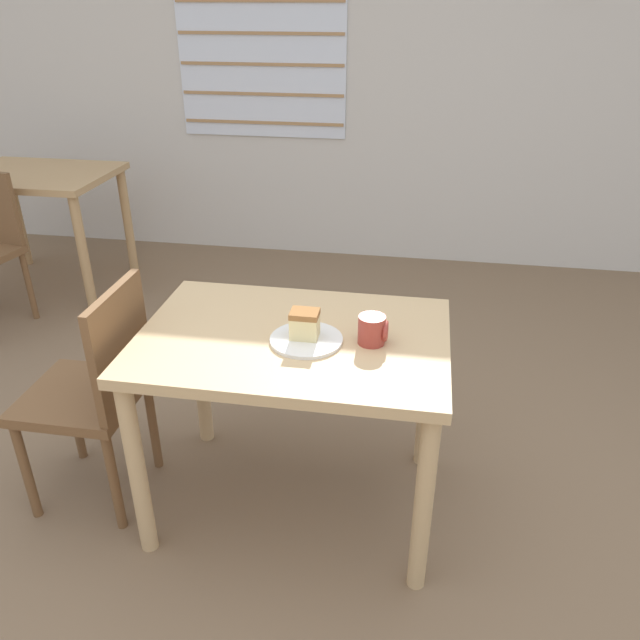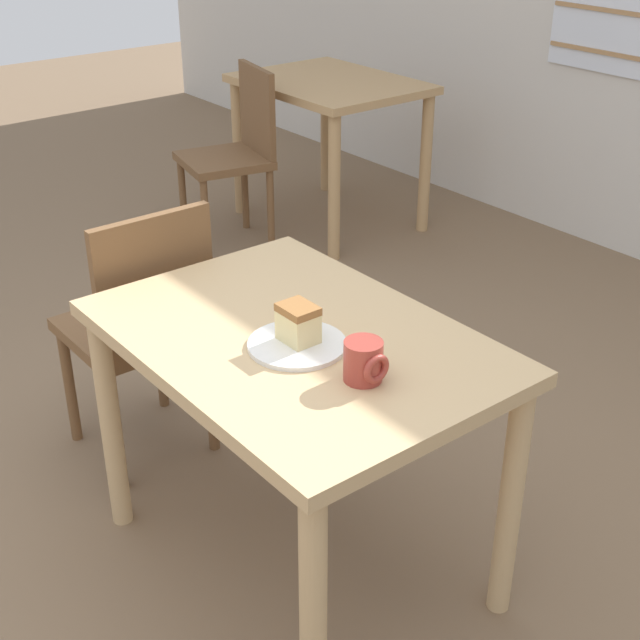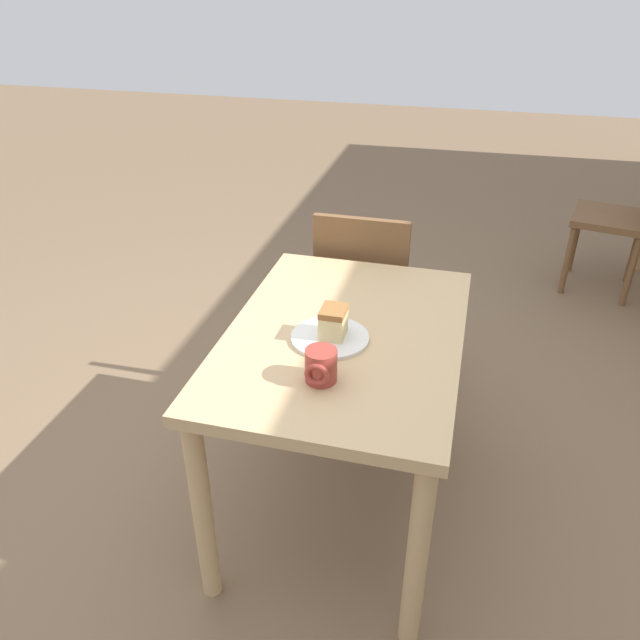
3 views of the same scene
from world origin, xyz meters
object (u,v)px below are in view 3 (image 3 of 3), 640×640
object	(u,v)px
dining_table_near	(344,361)
plate	(330,337)
chair_near_window	(364,295)
coffee_mug	(321,366)
chair_far_corner	(625,213)
cake_slice	(333,322)

from	to	relation	value
dining_table_near	plate	xyz separation A→B (m)	(0.05, -0.04, 0.12)
dining_table_near	chair_near_window	distance (m)	0.73
plate	coffee_mug	size ratio (longest dim) A/B	2.47
chair_near_window	plate	xyz separation A→B (m)	(0.77, 0.03, 0.26)
dining_table_near	chair_near_window	bearing A→B (deg)	-174.50
chair_far_corner	plate	bearing A→B (deg)	-17.75
dining_table_near	coffee_mug	bearing A→B (deg)	-1.89
chair_near_window	chair_far_corner	world-z (taller)	same
dining_table_near	cake_slice	xyz separation A→B (m)	(0.05, -0.03, 0.17)
chair_far_corner	plate	world-z (taller)	chair_far_corner
chair_near_window	dining_table_near	bearing A→B (deg)	95.50
dining_table_near	chair_far_corner	distance (m)	2.38
dining_table_near	coffee_mug	size ratio (longest dim) A/B	10.65
cake_slice	plate	bearing A→B (deg)	-53.56
chair_near_window	cake_slice	bearing A→B (deg)	93.18
chair_near_window	coffee_mug	size ratio (longest dim) A/B	9.05
chair_far_corner	coffee_mug	bearing A→B (deg)	-14.89
chair_near_window	plate	world-z (taller)	chair_near_window
chair_near_window	chair_far_corner	xyz separation A→B (m)	(-1.35, 1.25, 0.00)
chair_near_window	cake_slice	distance (m)	0.82
plate	coffee_mug	xyz separation A→B (m)	(0.22, 0.03, 0.04)
coffee_mug	cake_slice	bearing A→B (deg)	-175.45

